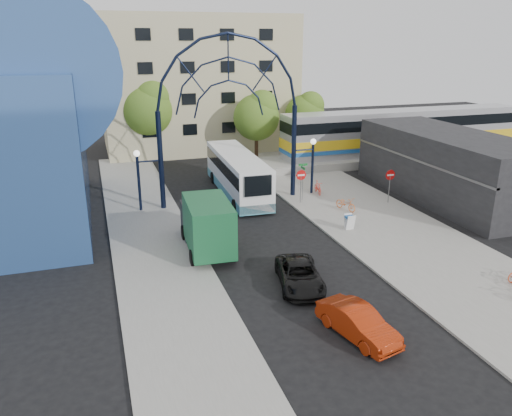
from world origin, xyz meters
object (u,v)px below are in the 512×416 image
object	(u,v)px
train_car	(403,131)
bike_near_b	(318,187)
do_not_enter_sign	(390,178)
tree_north_a	(258,115)
tree_north_b	(148,107)
tree_north_c	(306,113)
city_bus	(237,173)
red_sedan	(358,323)
bike_near_a	(346,204)
street_name_sign	(303,174)
gateway_arch	(229,85)
sandwich_board	(350,220)
black_suv	(300,275)
green_truck	(206,224)
stop_sign	(301,178)

from	to	relation	value
train_car	bike_near_b	bearing A→B (deg)	-147.37
do_not_enter_sign	tree_north_a	xyz separation A→B (m)	(-4.88, 15.93, 2.63)
tree_north_b	tree_north_c	world-z (taller)	tree_north_b
tree_north_b	bike_near_b	distance (m)	20.10
city_bus	red_sedan	world-z (taller)	city_bus
bike_near_a	bike_near_b	bearing A→B (deg)	74.99
street_name_sign	bike_near_a	size ratio (longest dim) A/B	1.52
gateway_arch	sandwich_board	bearing A→B (deg)	-55.09
black_suv	tree_north_a	bearing A→B (deg)	88.92
street_name_sign	tree_north_a	distance (m)	13.59
green_truck	black_suv	world-z (taller)	green_truck
sandwich_board	bike_near_a	size ratio (longest dim) A/B	0.54
red_sedan	city_bus	bearing A→B (deg)	74.00
do_not_enter_sign	bike_near_a	distance (m)	4.12
tree_north_c	red_sedan	xyz separation A→B (m)	(-11.93, -32.67, -3.63)
tree_north_a	black_suv	xyz separation A→B (m)	(-6.46, -25.84, -4.00)
train_car	bike_near_a	world-z (taller)	train_car
train_car	tree_north_a	bearing A→B (deg)	164.20
street_name_sign	city_bus	distance (m)	5.30
stop_sign	bike_near_a	distance (m)	3.77
do_not_enter_sign	black_suv	xyz separation A→B (m)	(-11.34, -9.92, -1.37)
black_suv	bike_near_a	xyz separation A→B (m)	(7.50, 9.33, -0.00)
gateway_arch	city_bus	distance (m)	7.23
tree_north_c	city_bus	distance (m)	16.51
do_not_enter_sign	bike_near_b	bearing A→B (deg)	137.67
city_bus	red_sedan	xyz separation A→B (m)	(-0.90, -20.66, -1.02)
bike_near_a	stop_sign	bearing A→B (deg)	114.87
do_not_enter_sign	tree_north_a	size ratio (longest dim) A/B	0.35
bike_near_b	gateway_arch	bearing A→B (deg)	-175.14
stop_sign	sandwich_board	size ratio (longest dim) A/B	2.53
sandwich_board	green_truck	bearing A→B (deg)	-179.87
stop_sign	do_not_enter_sign	bearing A→B (deg)	-17.88
city_bus	sandwich_board	bearing A→B (deg)	-63.39
gateway_arch	stop_sign	distance (m)	8.37
do_not_enter_sign	tree_north_c	bearing A→B (deg)	86.42
bike_near_b	do_not_enter_sign	bearing A→B (deg)	-34.69
gateway_arch	street_name_sign	bearing A→B (deg)	-15.07
train_car	bike_near_a	xyz separation A→B (m)	(-12.84, -12.59, -2.30)
gateway_arch	tree_north_c	bearing A→B (deg)	48.96
street_name_sign	green_truck	xyz separation A→B (m)	(-8.87, -6.64, -0.54)
tree_north_b	green_truck	distance (m)	24.25
tree_north_b	bike_near_b	xyz separation A→B (m)	(10.85, -16.26, -4.66)
sandwich_board	do_not_enter_sign	bearing A→B (deg)	36.68
train_car	stop_sign	bearing A→B (deg)	-146.66
bike_near_b	street_name_sign	bearing A→B (deg)	-141.49
street_name_sign	green_truck	distance (m)	11.09
city_bus	green_truck	bearing A→B (deg)	-113.29
do_not_enter_sign	tree_north_b	world-z (taller)	tree_north_b
stop_sign	tree_north_c	size ratio (longest dim) A/B	0.38
street_name_sign	train_car	world-z (taller)	train_car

